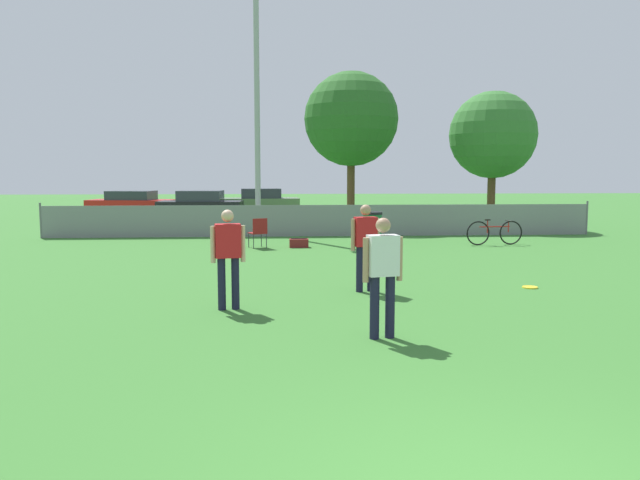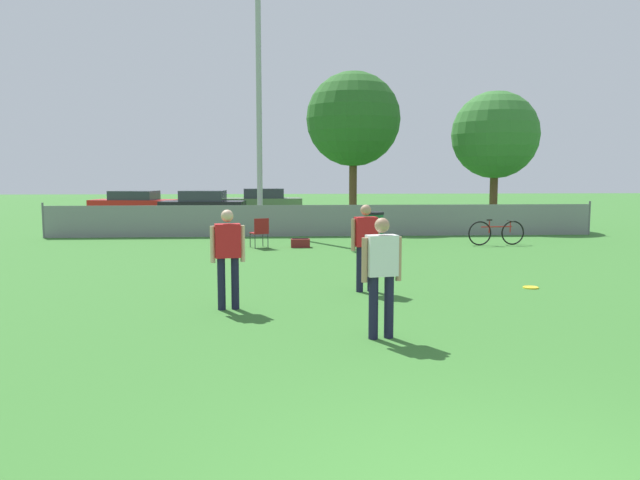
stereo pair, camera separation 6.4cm
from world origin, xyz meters
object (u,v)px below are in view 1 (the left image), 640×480
tree_far_right (493,135)px  parked_car_red (132,203)px  player_receiver_white (383,269)px  frisbee_disc (530,287)px  player_defender_red (365,242)px  parked_car_dark (201,205)px  parked_car_olive (261,202)px  folding_chair_sideline (258,231)px  trash_bin (372,229)px  bicycle_sideline (495,233)px  player_thrower_red (228,252)px  light_pole (257,78)px  gear_bag_sideline (299,243)px  tree_near_pole (351,119)px

tree_far_right → parked_car_red: size_ratio=1.20×
player_receiver_white → frisbee_disc: size_ratio=5.53×
player_defender_red → frisbee_disc: bearing=-9.7°
tree_far_right → player_receiver_white: tree_far_right is taller
parked_car_dark → parked_car_olive: size_ratio=0.99×
frisbee_disc → folding_chair_sideline: (-5.49, 6.77, 0.50)m
player_defender_red → trash_bin: player_defender_red is taller
tree_far_right → folding_chair_sideline: size_ratio=6.15×
bicycle_sideline → parked_car_dark: (-10.39, 11.35, 0.27)m
player_thrower_red → parked_car_olive: player_thrower_red is taller
tree_far_right → player_receiver_white: (-7.23, -16.65, -2.77)m
light_pole → gear_bag_sideline: (1.36, -4.45, -5.49)m
light_pole → frisbee_disc: bearing=-63.5°
tree_near_pole → player_receiver_white: bearing=-95.2°
light_pole → folding_chair_sideline: bearing=-88.0°
parked_car_red → parked_car_dark: parked_car_dark is taller
tree_near_pole → parked_car_red: tree_near_pole is taller
gear_bag_sideline → parked_car_dark: parked_car_dark is taller
player_defender_red → parked_car_red: size_ratio=0.36×
light_pole → gear_bag_sideline: light_pole is taller
player_receiver_white → frisbee_disc: (3.49, 3.47, -0.94)m
player_receiver_white → folding_chair_sideline: 10.44m
player_defender_red → bicycle_sideline: size_ratio=0.90×
trash_bin → parked_car_olive: parked_car_olive is taller
player_thrower_red → frisbee_disc: size_ratio=5.53×
player_thrower_red → parked_car_dark: (-2.91, 19.95, -0.29)m
frisbee_disc → tree_near_pole: bearing=97.9°
parked_car_red → parked_car_dark: bearing=-24.0°
player_thrower_red → parked_car_olive: size_ratio=0.40×
tree_near_pole → trash_bin: (-0.10, -6.71, -3.86)m
tree_near_pole → player_thrower_red: size_ratio=3.83×
player_defender_red → gear_bag_sideline: 7.13m
parked_car_dark → parked_car_olive: 4.13m
player_receiver_white → parked_car_olive: (-2.34, 24.92, -0.28)m
parked_car_red → player_defender_red: bearing=-56.7°
gear_bag_sideline → parked_car_red: size_ratio=0.12×
tree_near_pole → player_defender_red: tree_near_pole is taller
player_defender_red → bicycle_sideline: bearing=42.8°
folding_chair_sideline → parked_car_olive: 14.69m
player_thrower_red → tree_far_right: bearing=46.8°
player_thrower_red → folding_chair_sideline: (0.22, 8.31, -0.44)m
trash_bin → parked_car_red: bearing=127.2°
frisbee_disc → player_thrower_red: bearing=-164.9°
light_pole → parked_car_dark: light_pole is taller
gear_bag_sideline → parked_car_dark: size_ratio=0.14×
frisbee_disc → gear_bag_sideline: 8.10m
parked_car_olive → gear_bag_sideline: bearing=-87.5°
player_defender_red → parked_car_red: player_defender_red is taller
light_pole → bicycle_sideline: size_ratio=5.31×
player_defender_red → gear_bag_sideline: (-1.03, 7.01, -0.82)m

